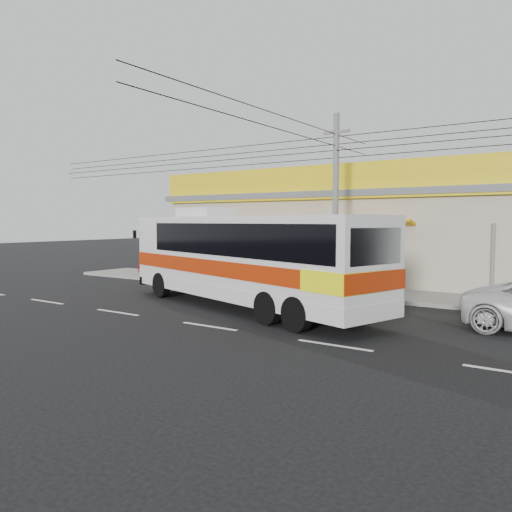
{
  "coord_description": "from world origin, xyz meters",
  "views": [
    {
      "loc": [
        9.19,
        -13.67,
        3.07
      ],
      "look_at": [
        -1.39,
        2.0,
        1.75
      ],
      "focal_mm": 35.0,
      "sensor_mm": 36.0,
      "label": 1
    }
  ],
  "objects_px": {
    "motorbike_red": "(145,267)",
    "utility_pole": "(336,146)",
    "motorbike_dark": "(167,269)",
    "coach_bus": "(246,254)"
  },
  "relations": [
    {
      "from": "motorbike_red",
      "to": "utility_pole",
      "type": "bearing_deg",
      "value": -80.12
    },
    {
      "from": "motorbike_red",
      "to": "motorbike_dark",
      "type": "bearing_deg",
      "value": -93.15
    },
    {
      "from": "motorbike_red",
      "to": "coach_bus",
      "type": "bearing_deg",
      "value": -101.7
    },
    {
      "from": "coach_bus",
      "to": "motorbike_red",
      "type": "bearing_deg",
      "value": 171.92
    },
    {
      "from": "motorbike_red",
      "to": "motorbike_dark",
      "type": "relative_size",
      "value": 1.0
    },
    {
      "from": "motorbike_dark",
      "to": "utility_pole",
      "type": "distance_m",
      "value": 10.9
    },
    {
      "from": "motorbike_red",
      "to": "motorbike_dark",
      "type": "distance_m",
      "value": 2.54
    },
    {
      "from": "coach_bus",
      "to": "motorbike_dark",
      "type": "distance_m",
      "value": 9.24
    },
    {
      "from": "coach_bus",
      "to": "utility_pole",
      "type": "bearing_deg",
      "value": 89.32
    },
    {
      "from": "utility_pole",
      "to": "motorbike_dark",
      "type": "bearing_deg",
      "value": 178.97
    }
  ]
}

